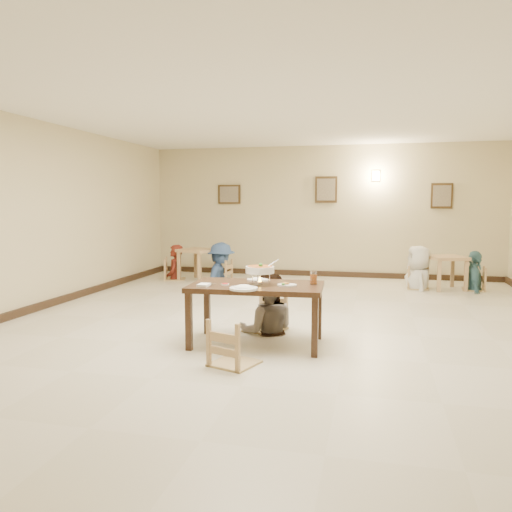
% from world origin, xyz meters
% --- Properties ---
extents(floor, '(10.00, 10.00, 0.00)m').
position_xyz_m(floor, '(0.00, 0.00, 0.00)').
color(floor, beige).
rests_on(floor, ground).
extents(ceiling, '(10.00, 10.00, 0.00)m').
position_xyz_m(ceiling, '(0.00, 0.00, 3.00)').
color(ceiling, white).
rests_on(ceiling, wall_back).
extents(wall_back, '(10.00, 0.00, 10.00)m').
position_xyz_m(wall_back, '(0.00, 5.00, 1.50)').
color(wall_back, beige).
rests_on(wall_back, floor).
extents(wall_front, '(10.00, 0.00, 10.00)m').
position_xyz_m(wall_front, '(0.00, -5.00, 1.50)').
color(wall_front, beige).
rests_on(wall_front, floor).
extents(wall_left, '(0.00, 10.00, 10.00)m').
position_xyz_m(wall_left, '(-4.00, 0.00, 1.50)').
color(wall_left, beige).
rests_on(wall_left, floor).
extents(baseboard_back, '(8.00, 0.06, 0.12)m').
position_xyz_m(baseboard_back, '(0.00, 4.97, 0.06)').
color(baseboard_back, '#2F2014').
rests_on(baseboard_back, floor).
extents(baseboard_left, '(0.06, 10.00, 0.12)m').
position_xyz_m(baseboard_left, '(-3.97, 0.00, 0.06)').
color(baseboard_left, '#2F2014').
rests_on(baseboard_left, floor).
extents(picture_a, '(0.55, 0.04, 0.45)m').
position_xyz_m(picture_a, '(-2.20, 4.96, 1.90)').
color(picture_a, '#3A2814').
rests_on(picture_a, wall_back).
extents(picture_b, '(0.50, 0.04, 0.60)m').
position_xyz_m(picture_b, '(0.10, 4.96, 2.00)').
color(picture_b, '#3A2814').
rests_on(picture_b, wall_back).
extents(picture_c, '(0.45, 0.04, 0.55)m').
position_xyz_m(picture_c, '(2.60, 4.96, 1.85)').
color(picture_c, '#3A2814').
rests_on(picture_c, wall_back).
extents(wall_sconce, '(0.16, 0.05, 0.22)m').
position_xyz_m(wall_sconce, '(1.20, 4.96, 2.30)').
color(wall_sconce, '#FFD88C').
rests_on(wall_sconce, wall_back).
extents(main_table, '(1.61, 0.96, 0.73)m').
position_xyz_m(main_table, '(-0.17, -0.84, 0.65)').
color(main_table, '#3A2316').
rests_on(main_table, floor).
extents(chair_far, '(0.47, 0.47, 1.00)m').
position_xyz_m(chair_far, '(-0.21, -0.16, 0.50)').
color(chair_far, tan).
rests_on(chair_far, floor).
extents(chair_near, '(0.44, 0.44, 0.94)m').
position_xyz_m(chair_near, '(-0.23, -1.63, 0.47)').
color(chair_near, tan).
rests_on(chair_near, floor).
extents(main_diner, '(0.89, 0.77, 1.58)m').
position_xyz_m(main_diner, '(-0.17, -0.23, 0.79)').
color(main_diner, gray).
rests_on(main_diner, floor).
extents(curry_warmer, '(0.38, 0.34, 0.31)m').
position_xyz_m(curry_warmer, '(-0.12, -0.87, 0.91)').
color(curry_warmer, silver).
rests_on(curry_warmer, main_table).
extents(rice_plate_far, '(0.27, 0.27, 0.06)m').
position_xyz_m(rice_plate_far, '(-0.22, -0.58, 0.75)').
color(rice_plate_far, white).
rests_on(rice_plate_far, main_table).
extents(rice_plate_near, '(0.32, 0.32, 0.07)m').
position_xyz_m(rice_plate_near, '(-0.23, -1.23, 0.75)').
color(rice_plate_near, white).
rests_on(rice_plate_near, main_table).
extents(fried_plate, '(0.23, 0.23, 0.05)m').
position_xyz_m(fried_plate, '(0.20, -0.88, 0.75)').
color(fried_plate, white).
rests_on(fried_plate, main_table).
extents(chili_dish, '(0.10, 0.10, 0.02)m').
position_xyz_m(chili_dish, '(-0.52, -0.99, 0.74)').
color(chili_dish, white).
rests_on(chili_dish, main_table).
extents(napkin_cutlery, '(0.16, 0.25, 0.03)m').
position_xyz_m(napkin_cutlery, '(-0.73, -1.13, 0.75)').
color(napkin_cutlery, white).
rests_on(napkin_cutlery, main_table).
extents(drink_glass, '(0.08, 0.08, 0.16)m').
position_xyz_m(drink_glass, '(0.49, -0.70, 0.81)').
color(drink_glass, white).
rests_on(drink_glass, main_table).
extents(bg_table_left, '(0.89, 0.89, 0.69)m').
position_xyz_m(bg_table_left, '(-2.58, 3.73, 0.56)').
color(bg_table_left, tan).
rests_on(bg_table_left, floor).
extents(bg_table_right, '(0.84, 0.84, 0.66)m').
position_xyz_m(bg_table_right, '(2.59, 3.75, 0.53)').
color(bg_table_right, tan).
rests_on(bg_table_right, floor).
extents(bg_chair_ll, '(0.44, 0.44, 0.93)m').
position_xyz_m(bg_chair_ll, '(-3.09, 3.68, 0.46)').
color(bg_chair_ll, tan).
rests_on(bg_chair_ll, floor).
extents(bg_chair_lr, '(0.41, 0.41, 0.88)m').
position_xyz_m(bg_chair_lr, '(-2.06, 3.80, 0.44)').
color(bg_chair_lr, tan).
rests_on(bg_chair_lr, floor).
extents(bg_chair_rl, '(0.41, 0.41, 0.88)m').
position_xyz_m(bg_chair_rl, '(2.06, 3.71, 0.44)').
color(bg_chair_rl, tan).
rests_on(bg_chair_rl, floor).
extents(bg_chair_rr, '(0.41, 0.41, 0.87)m').
position_xyz_m(bg_chair_rr, '(3.11, 3.78, 0.43)').
color(bg_chair_rr, tan).
rests_on(bg_chair_rr, floor).
extents(bg_diner_a, '(0.48, 0.63, 1.56)m').
position_xyz_m(bg_diner_a, '(-3.09, 3.68, 0.78)').
color(bg_diner_a, maroon).
rests_on(bg_diner_a, floor).
extents(bg_diner_b, '(0.62, 1.09, 1.68)m').
position_xyz_m(bg_diner_b, '(-2.06, 3.80, 0.84)').
color(bg_diner_b, '#305089').
rests_on(bg_diner_b, floor).
extents(bg_diner_c, '(0.65, 0.90, 1.72)m').
position_xyz_m(bg_diner_c, '(2.06, 3.71, 0.86)').
color(bg_diner_c, silver).
rests_on(bg_diner_c, floor).
extents(bg_diner_d, '(0.41, 0.92, 1.55)m').
position_xyz_m(bg_diner_d, '(3.11, 3.78, 0.77)').
color(bg_diner_d, teal).
rests_on(bg_diner_d, floor).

